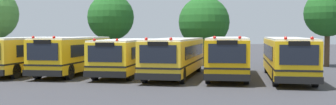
{
  "coord_description": "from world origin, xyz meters",
  "views": [
    {
      "loc": [
        8.12,
        -26.91,
        2.95
      ],
      "look_at": [
        3.09,
        0.0,
        1.6
      ],
      "focal_mm": 43.01,
      "sensor_mm": 36.0,
      "label": 1
    }
  ],
  "objects": [
    {
      "name": "ground_plane",
      "position": [
        0.0,
        0.0,
        0.0
      ],
      "size": [
        160.0,
        160.0,
        0.0
      ],
      "primitive_type": "plane",
      "color": "#38383D"
    },
    {
      "name": "school_bus_1",
      "position": [
        -7.3,
        -0.18,
        1.44
      ],
      "size": [
        2.64,
        9.94,
        2.75
      ],
      "rotation": [
        0.0,
        0.0,
        3.14
      ],
      "color": "yellow",
      "rests_on": "ground_plane"
    },
    {
      "name": "school_bus_2",
      "position": [
        -3.71,
        -0.2,
        1.45
      ],
      "size": [
        2.6,
        9.36,
        2.76
      ],
      "rotation": [
        0.0,
        0.0,
        3.15
      ],
      "color": "yellow",
      "rests_on": "ground_plane"
    },
    {
      "name": "school_bus_3",
      "position": [
        0.1,
        -0.07,
        1.38
      ],
      "size": [
        2.81,
        9.46,
        2.62
      ],
      "rotation": [
        0.0,
        0.0,
        3.17
      ],
      "color": "yellow",
      "rests_on": "ground_plane"
    },
    {
      "name": "school_bus_4",
      "position": [
        3.64,
        -0.2,
        1.42
      ],
      "size": [
        2.81,
        10.65,
        2.69
      ],
      "rotation": [
        0.0,
        0.0,
        3.12
      ],
      "color": "yellow",
      "rests_on": "ground_plane"
    },
    {
      "name": "school_bus_5",
      "position": [
        7.15,
        -0.25,
        1.46
      ],
      "size": [
        2.77,
        9.86,
        2.78
      ],
      "rotation": [
        0.0,
        0.0,
        3.17
      ],
      "color": "#EAA80C",
      "rests_on": "ground_plane"
    },
    {
      "name": "school_bus_6",
      "position": [
        10.9,
        -0.27,
        1.45
      ],
      "size": [
        2.49,
        10.88,
        2.76
      ],
      "rotation": [
        0.0,
        0.0,
        3.15
      ],
      "color": "yellow",
      "rests_on": "ground_plane"
    },
    {
      "name": "tree_1",
      "position": [
        -4.49,
        10.0,
        4.49
      ],
      "size": [
        4.47,
        4.44,
        6.65
      ],
      "color": "#4C3823",
      "rests_on": "ground_plane"
    },
    {
      "name": "tree_2",
      "position": [
        4.67,
        9.67,
        3.92
      ],
      "size": [
        4.64,
        4.64,
        6.24
      ],
      "color": "#4C3823",
      "rests_on": "ground_plane"
    },
    {
      "name": "tree_3",
      "position": [
        15.2,
        9.95,
        4.74
      ],
      "size": [
        4.04,
        4.04,
        6.66
      ],
      "color": "#4C3823",
      "rests_on": "ground_plane"
    }
  ]
}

